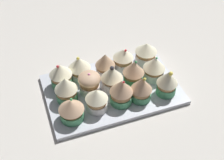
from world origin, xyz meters
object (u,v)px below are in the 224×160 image
at_px(cupcake_8, 90,83).
at_px(cupcake_5, 154,67).
at_px(cupcake_11, 141,88).
at_px(cupcake_12, 121,91).
at_px(baking_tray, 112,89).
at_px(cupcake_2, 107,64).
at_px(cupcake_0, 146,53).
at_px(cupcake_10, 167,82).
at_px(cupcake_14, 71,109).
at_px(cupcake_6, 134,73).
at_px(cupcake_3, 80,68).
at_px(cupcake_7, 112,79).
at_px(cupcake_13, 97,99).
at_px(cupcake_1, 123,59).
at_px(cupcake_4, 61,75).
at_px(cupcake_9, 66,88).

bearing_deg(cupcake_8, cupcake_5, 179.18).
height_order(cupcake_11, cupcake_12, cupcake_12).
xyz_separation_m(baking_tray, cupcake_5, (-0.12, -0.00, 0.04)).
bearing_deg(cupcake_12, cupcake_2, -89.59).
bearing_deg(cupcake_0, baking_tray, 28.33).
bearing_deg(cupcake_10, cupcake_2, -44.22).
bearing_deg(cupcake_14, cupcake_12, -175.75).
xyz_separation_m(cupcake_8, cupcake_12, (-0.07, 0.06, 0.00)).
height_order(baking_tray, cupcake_6, cupcake_6).
height_order(cupcake_3, cupcake_10, cupcake_10).
xyz_separation_m(cupcake_0, cupcake_6, (0.07, 0.07, 0.00)).
xyz_separation_m(cupcake_2, cupcake_12, (-0.00, 0.11, 0.00)).
relative_size(cupcake_7, cupcake_10, 0.99).
height_order(cupcake_13, cupcake_14, cupcake_13).
relative_size(cupcake_3, cupcake_13, 1.12).
xyz_separation_m(cupcake_1, cupcake_14, (0.19, 0.14, -0.00)).
bearing_deg(cupcake_13, cupcake_1, -133.45).
distance_m(cupcake_5, cupcake_14, 0.26).
relative_size(cupcake_4, cupcake_9, 1.01).
relative_size(cupcake_0, cupcake_2, 0.90).
bearing_deg(cupcake_8, cupcake_2, -141.69).
bearing_deg(cupcake_5, cupcake_9, -0.42).
xyz_separation_m(cupcake_8, cupcake_14, (0.07, 0.07, -0.00)).
distance_m(cupcake_2, cupcake_11, 0.13).
bearing_deg(cupcake_3, cupcake_10, 146.21).
relative_size(cupcake_8, cupcake_13, 1.01).
bearing_deg(cupcake_3, cupcake_12, 121.29).
bearing_deg(cupcake_3, cupcake_11, 134.61).
height_order(cupcake_3, cupcake_6, cupcake_6).
distance_m(cupcake_7, cupcake_9, 0.12).
distance_m(baking_tray, cupcake_2, 0.07).
xyz_separation_m(cupcake_7, cupcake_9, (0.12, -0.01, -0.00)).
relative_size(cupcake_8, cupcake_14, 1.05).
height_order(cupcake_6, cupcake_14, cupcake_6).
bearing_deg(cupcake_13, cupcake_3, -85.65).
distance_m(baking_tray, cupcake_6, 0.08).
relative_size(cupcake_1, cupcake_2, 0.93).
relative_size(cupcake_9, cupcake_14, 1.17).
distance_m(cupcake_0, cupcake_4, 0.26).
bearing_deg(cupcake_3, cupcake_7, 133.74).
relative_size(cupcake_0, cupcake_6, 0.87).
height_order(baking_tray, cupcake_14, cupcake_14).
bearing_deg(cupcake_8, cupcake_3, -81.31).
bearing_deg(cupcake_1, cupcake_3, 0.05).
height_order(cupcake_1, cupcake_7, cupcake_7).
xyz_separation_m(cupcake_1, cupcake_11, (0.00, 0.13, 0.00)).
relative_size(cupcake_7, cupcake_13, 1.17).
height_order(cupcake_9, cupcake_14, cupcake_9).
bearing_deg(cupcake_9, cupcake_0, -165.44).
height_order(cupcake_1, cupcake_14, cupcake_1).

